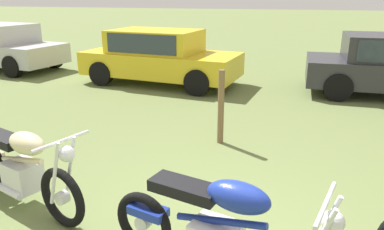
# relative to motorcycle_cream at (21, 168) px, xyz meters

# --- Properties ---
(motorcycle_cream) EXTENTS (2.01, 0.91, 1.02)m
(motorcycle_cream) POSITION_rel_motorcycle_cream_xyz_m (0.00, 0.00, 0.00)
(motorcycle_cream) COLOR black
(motorcycle_cream) RESTS_ON ground
(motorcycle_blue) EXTENTS (2.03, 0.79, 1.02)m
(motorcycle_blue) POSITION_rel_motorcycle_cream_xyz_m (2.35, -0.50, 0.01)
(motorcycle_blue) COLOR black
(motorcycle_blue) RESTS_ON ground
(car_silver) EXTENTS (4.33, 2.29, 1.43)m
(car_silver) POSITION_rel_motorcycle_cream_xyz_m (-6.48, 6.63, 0.32)
(car_silver) COLOR #B2B5BA
(car_silver) RESTS_ON ground
(car_yellow) EXTENTS (4.29, 2.15, 1.43)m
(car_yellow) POSITION_rel_motorcycle_cream_xyz_m (-0.82, 6.18, 0.32)
(car_yellow) COLOR gold
(car_yellow) RESTS_ON ground
(fence_post_wooden) EXTENTS (0.10, 0.10, 1.21)m
(fence_post_wooden) POSITION_rel_motorcycle_cream_xyz_m (1.71, 2.51, 0.13)
(fence_post_wooden) COLOR brown
(fence_post_wooden) RESTS_ON ground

